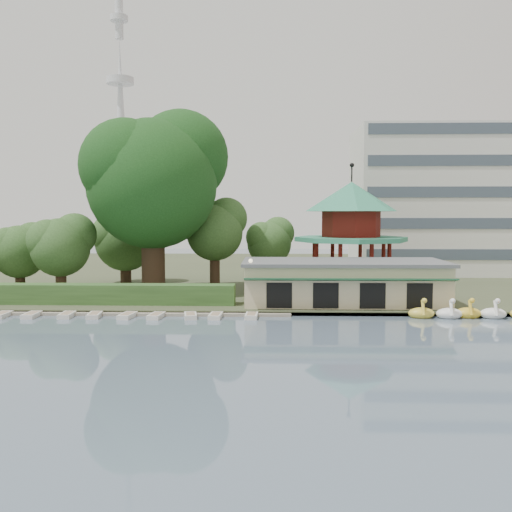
{
  "coord_description": "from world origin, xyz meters",
  "views": [
    {
      "loc": [
        3.48,
        -30.67,
        8.58
      ],
      "look_at": [
        2.0,
        18.0,
        5.0
      ],
      "focal_mm": 40.0,
      "sensor_mm": 36.0,
      "label": 1
    }
  ],
  "objects_px": {
    "dock": "(93,313)",
    "pavilion": "(351,224)",
    "big_tree": "(154,175)",
    "boathouse": "(344,281)"
  },
  "relations": [
    {
      "from": "dock",
      "to": "pavilion",
      "type": "bearing_deg",
      "value": 31.66
    },
    {
      "from": "pavilion",
      "to": "big_tree",
      "type": "xyz_separation_m",
      "value": [
        -20.82,
        -3.78,
        5.15
      ]
    },
    {
      "from": "dock",
      "to": "pavilion",
      "type": "xyz_separation_m",
      "value": [
        24.0,
        14.8,
        7.36
      ]
    },
    {
      "from": "boathouse",
      "to": "dock",
      "type": "bearing_deg",
      "value": -167.76
    },
    {
      "from": "pavilion",
      "to": "big_tree",
      "type": "bearing_deg",
      "value": -169.7
    },
    {
      "from": "big_tree",
      "to": "boathouse",
      "type": "bearing_deg",
      "value": -18.35
    },
    {
      "from": "boathouse",
      "to": "pavilion",
      "type": "xyz_separation_m",
      "value": [
        2.0,
        10.03,
        5.11
      ]
    },
    {
      "from": "dock",
      "to": "boathouse",
      "type": "relative_size",
      "value": 1.83
    },
    {
      "from": "boathouse",
      "to": "big_tree",
      "type": "xyz_separation_m",
      "value": [
        -18.82,
        6.24,
        10.27
      ]
    },
    {
      "from": "dock",
      "to": "boathouse",
      "type": "distance_m",
      "value": 22.62
    }
  ]
}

